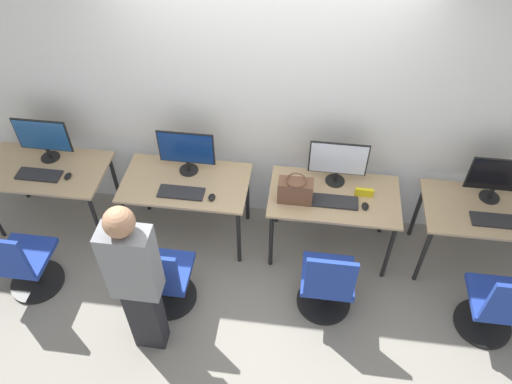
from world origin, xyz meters
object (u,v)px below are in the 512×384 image
Objects in this scene: office_chair_far_left at (24,265)px; monitor_left at (186,150)px; office_chair_far_right at (496,308)px; keyboard_far_left at (39,175)px; keyboard_left at (181,193)px; keyboard_right at (334,202)px; person_left at (136,279)px; keyboard_far_right at (496,221)px; monitor_far_left at (43,138)px; mouse_far_left at (68,176)px; office_chair_left at (164,280)px; office_chair_right at (327,285)px; mouse_right at (365,206)px; monitor_far_right at (498,178)px; mouse_left at (212,197)px; monitor_right at (338,161)px; handbag at (295,190)px.

office_chair_far_left is 1.73m from monitor_left.
office_chair_far_left is 4.00m from office_chair_far_right.
keyboard_left is at bearing -2.29° from keyboard_far_left.
keyboard_right is at bearing 154.36° from office_chair_far_right.
person_left is at bearing -142.16° from keyboard_right.
keyboard_far_right is at bearing -1.93° from keyboard_right.
monitor_far_left is 5.71× the size of mouse_far_left.
office_chair_left and office_chair_right have the same top height.
monitor_far_left is 0.59× the size of office_chair_far_left.
keyboard_far_right is (1.09, -0.02, -0.01)m from mouse_right.
keyboard_far_right is (0.00, -0.28, -0.23)m from monitor_far_right.
monitor_left reaches higher than keyboard_right.
mouse_left reaches higher than keyboard_far_left.
monitor_far_right is 1.09m from office_chair_far_right.
keyboard_far_left is 0.47× the size of office_chair_right.
monitor_right and monitor_far_right have the same top height.
monitor_far_left reaches higher than handbag.
keyboard_far_left is at bearing 171.04° from office_chair_far_right.
person_left is 3.93× the size of keyboard_far_right.
keyboard_far_right is at bearing 9.90° from office_chair_far_left.
monitor_right is at bearing 6.31° from mouse_far_left.
office_chair_far_right is 1.89m from handbag.
keyboard_far_left is 4.55× the size of mouse_far_left.
office_chair_far_right is at bearing -88.95° from keyboard_far_right.
keyboard_left is at bearing -166.04° from monitor_right.
office_chair_far_right reaches higher than mouse_far_left.
mouse_left is at bearing -49.57° from monitor_left.
person_left is at bearing -159.09° from keyboard_far_right.
monitor_left and monitor_far_right have the same top height.
monitor_far_right reaches higher than keyboard_far_left.
keyboard_right is 0.47× the size of office_chair_right.
monitor_left is (1.08, 0.24, 0.23)m from mouse_far_left.
monitor_far_left is 4.21m from office_chair_far_right.
office_chair_left is at bearing -36.58° from monitor_far_left.
office_chair_left is 2.75m from office_chair_far_right.
monitor_right is 0.46m from mouse_right.
office_chair_far_left is at bearing -105.86° from mouse_far_left.
handbag is (1.04, 0.73, 0.49)m from office_chair_left.
keyboard_left is at bearing -90.00° from monitor_left.
mouse_right reaches higher than keyboard_far_left.
office_chair_far_right is (1.10, -0.63, -0.39)m from mouse_right.
office_chair_far_left is 2.11× the size of keyboard_far_right.
keyboard_left and keyboard_far_right have the same top height.
keyboard_far_left is 1.00× the size of keyboard_left.
handbag is (0.72, 0.08, 0.10)m from mouse_left.
monitor_left is at bearing -0.18° from monitor_far_left.
monitor_right reaches higher than handbag.
mouse_far_left is at bearing -41.20° from monitor_far_left.
keyboard_far_right is 0.47× the size of office_chair_far_right.
handbag is at bearing 6.42° from mouse_left.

